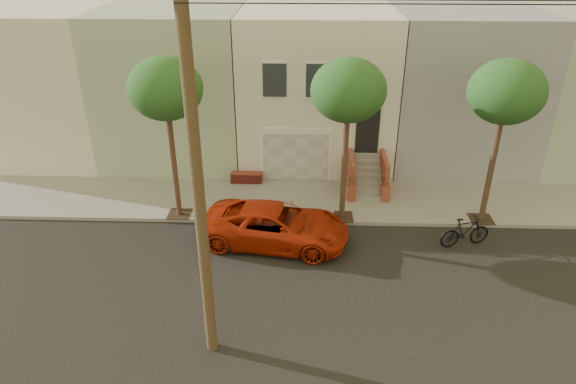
{
  "coord_description": "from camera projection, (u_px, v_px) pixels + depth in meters",
  "views": [
    {
      "loc": [
        -0.54,
        -13.75,
        10.4
      ],
      "look_at": [
        -1.1,
        3.0,
        1.69
      ],
      "focal_mm": 31.89,
      "sensor_mm": 36.0,
      "label": 1
    }
  ],
  "objects": [
    {
      "name": "motorcycle",
      "position": [
        465.0,
        232.0,
        18.52
      ],
      "size": [
        2.02,
        1.04,
        1.17
      ],
      "primitive_type": "imported",
      "rotation": [
        0.0,
        0.0,
        1.84
      ],
      "color": "black",
      "rests_on": "ground"
    },
    {
      "name": "house_row",
      "position": [
        316.0,
        81.0,
        25.22
      ],
      "size": [
        33.1,
        11.7,
        7.0
      ],
      "color": "beige",
      "rests_on": "sidewalk"
    },
    {
      "name": "tree_left",
      "position": [
        166.0,
        90.0,
        18.18
      ],
      "size": [
        2.7,
        2.57,
        6.3
      ],
      "color": "#2D2116",
      "rests_on": "sidewalk"
    },
    {
      "name": "tree_mid",
      "position": [
        348.0,
        91.0,
        17.98
      ],
      "size": [
        2.7,
        2.57,
        6.3
      ],
      "color": "#2D2116",
      "rests_on": "sidewalk"
    },
    {
      "name": "pickup_truck",
      "position": [
        276.0,
        225.0,
        18.61
      ],
      "size": [
        5.64,
        3.23,
        1.48
      ],
      "primitive_type": "imported",
      "rotation": [
        0.0,
        0.0,
        1.42
      ],
      "color": "#A82109",
      "rests_on": "ground"
    },
    {
      "name": "sidewalk",
      "position": [
        316.0,
        201.0,
        21.69
      ],
      "size": [
        40.0,
        3.7,
        0.15
      ],
      "primitive_type": "cube",
      "color": "gray",
      "rests_on": "ground"
    },
    {
      "name": "tree_right",
      "position": [
        506.0,
        93.0,
        17.82
      ],
      "size": [
        2.7,
        2.57,
        6.3
      ],
      "color": "#2D2116",
      "rests_on": "sidewalk"
    },
    {
      "name": "ground",
      "position": [
        318.0,
        279.0,
        16.98
      ],
      "size": [
        90.0,
        90.0,
        0.0
      ],
      "primitive_type": "plane",
      "color": "black",
      "rests_on": "ground"
    }
  ]
}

